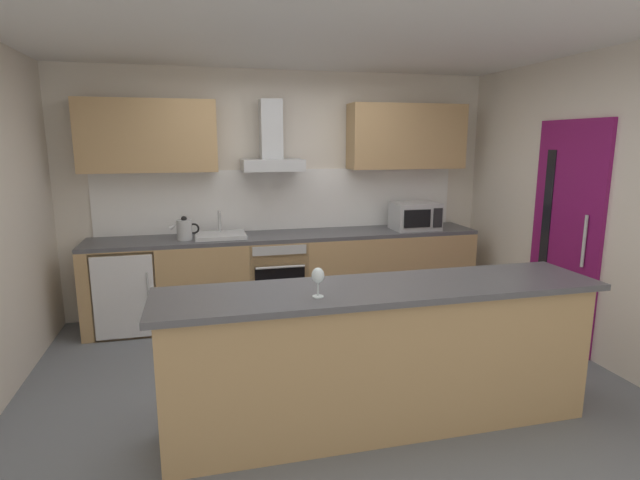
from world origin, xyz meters
The scene contains 16 objects.
ground centered at (0.00, 0.00, -0.01)m, with size 5.64×4.65×0.02m, color slate.
ceiling centered at (0.00, 0.00, 2.61)m, with size 5.64×4.65×0.02m, color white.
wall_back centered at (0.00, 1.89, 1.30)m, with size 5.64×0.12×2.60m, color silver.
wall_right centered at (2.38, 0.00, 1.30)m, with size 0.12×4.65×2.60m, color silver.
backsplash_tile centered at (0.00, 1.82, 1.23)m, with size 3.94×0.02×0.66m, color white.
counter_back centered at (0.00, 1.51, 0.45)m, with size 4.08×0.60×0.90m.
counter_island centered at (0.19, -0.72, 0.49)m, with size 2.86×0.64×0.96m.
upper_cabinets centered at (0.00, 1.66, 1.91)m, with size 4.03×0.32×0.70m.
side_door centered at (2.30, 0.20, 1.03)m, with size 0.08×0.85×2.05m.
oven centered at (-0.16, 1.48, 0.46)m, with size 0.60×0.62×0.80m.
refrigerator centered at (-1.63, 1.48, 0.43)m, with size 0.58×0.60×0.85m.
microwave centered at (1.40, 1.45, 1.05)m, with size 0.50×0.38×0.30m.
sink centered at (-0.71, 1.49, 0.93)m, with size 0.50×0.40×0.26m.
kettle centered at (-1.06, 1.45, 1.01)m, with size 0.29×0.15×0.24m.
range_hood centered at (-0.16, 1.61, 1.79)m, with size 0.62×0.45×0.72m.
wine_glass centered at (-0.26, -0.83, 1.09)m, with size 0.08×0.08×0.18m.
Camera 1 is at (-0.92, -3.55, 1.86)m, focal length 27.80 mm.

